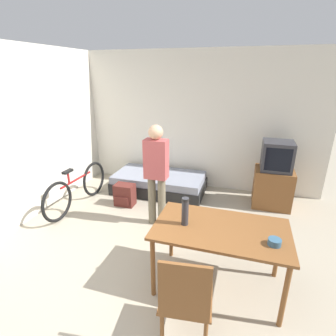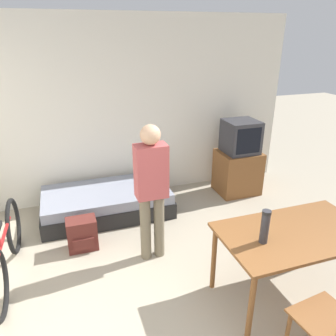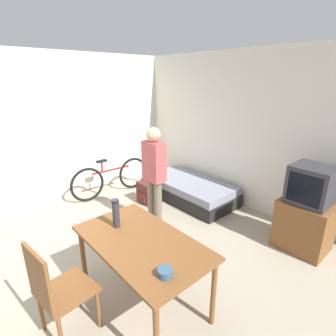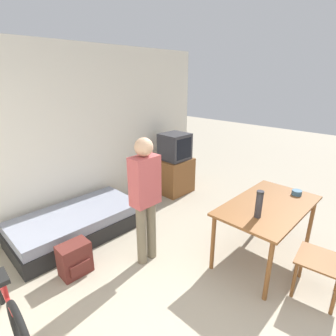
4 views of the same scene
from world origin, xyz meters
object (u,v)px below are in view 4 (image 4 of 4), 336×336
backpack (75,259)px  daybed (77,224)px  wooden_chair (335,256)px  person_standing (145,194)px  mate_bowl (297,193)px  dining_table (268,210)px  thermos_flask (259,203)px  bicycle (6,302)px  tv (175,166)px

backpack → daybed: bearing=60.8°
wooden_chair → person_standing: person_standing is taller
wooden_chair → mate_bowl: wooden_chair is taller
daybed → mate_bowl: bearing=-49.9°
wooden_chair → person_standing: bearing=116.1°
dining_table → thermos_flask: size_ratio=4.51×
daybed → mate_bowl: 3.08m
person_standing → daybed: bearing=107.2°
bicycle → thermos_flask: 2.60m
person_standing → mate_bowl: person_standing is taller
wooden_chair → backpack: (-1.65, 2.23, -0.34)m
bicycle → backpack: bicycle is taller
bicycle → person_standing: 1.65m
daybed → person_standing: bearing=-72.8°
backpack → wooden_chair: bearing=-53.5°
mate_bowl → wooden_chair: bearing=-137.0°
dining_table → person_standing: 1.51m
tv → person_standing: 2.16m
wooden_chair → thermos_flask: thermos_flask is taller
mate_bowl → bicycle: bearing=157.6°
wooden_chair → daybed: bearing=112.8°
dining_table → backpack: 2.38m
tv → person_standing: (-1.77, -1.18, 0.38)m
backpack → tv: bearing=16.9°
mate_bowl → backpack: bearing=146.2°
thermos_flask → dining_table: bearing=6.2°
daybed → bicycle: (-1.18, -1.02, 0.16)m
daybed → mate_bowl: size_ratio=14.54×
daybed → person_standing: (0.35, -1.14, 0.74)m
daybed → dining_table: 2.64m
mate_bowl → person_standing: bearing=143.7°
bicycle → wooden_chair: bearing=-38.7°
tv → mate_bowl: (-0.18, -2.34, 0.24)m
tv → mate_bowl: bearing=-94.3°
person_standing → backpack: bearing=151.7°
tv → dining_table: tv is taller
tv → bicycle: 3.47m
tv → bicycle: tv is taller
mate_bowl → backpack: 2.89m
dining_table → backpack: size_ratio=3.51×
tv → daybed: bearing=-179.0°
thermos_flask → mate_bowl: thermos_flask is taller
dining_table → thermos_flask: (-0.38, -0.04, 0.25)m
dining_table → bicycle: 2.88m
person_standing → backpack: (-0.76, 0.41, -0.72)m
wooden_chair → tv: bearing=73.7°
bicycle → person_standing: size_ratio=1.05×
dining_table → mate_bowl: mate_bowl is taller
daybed → mate_bowl: mate_bowl is taller
wooden_chair → bicycle: 3.11m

